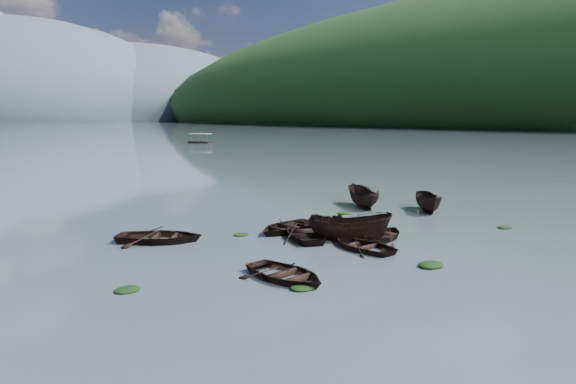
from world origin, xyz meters
TOP-DOWN VIEW (x-y plane):
  - ground_plane at (0.00, 0.00)m, footprint 2400.00×2400.00m
  - right_hill_far at (460.00, 220.00)m, footprint 520.00×1200.00m
  - haze_mtn_c at (140.00, 900.00)m, footprint 520.00×520.00m
  - haze_mtn_d at (320.00, 900.00)m, footprint 520.00×520.00m
  - rowboat_0 at (-7.42, 2.35)m, footprint 3.41×4.49m
  - rowboat_1 at (-1.87, 7.83)m, footprint 5.00×5.59m
  - rowboat_2 at (-0.29, 5.78)m, footprint 4.69×4.37m
  - rowboat_3 at (-1.14, 3.97)m, footprint 2.90×3.99m
  - rowboat_4 at (1.29, 4.93)m, footprint 4.92×4.13m
  - rowboat_5 at (10.54, 8.78)m, footprint 3.93×4.24m
  - rowboat_6 at (-9.05, 11.93)m, footprint 5.86×5.62m
  - rowboat_7 at (-1.76, 9.77)m, footprint 5.12×4.16m
  - rowboat_8 at (7.96, 13.02)m, footprint 3.61×4.89m
  - weed_clump_0 at (-7.58, 0.95)m, footprint 1.11×0.91m
  - weed_clump_1 at (-1.17, 7.04)m, footprint 0.85×0.68m
  - weed_clump_2 at (-0.87, -0.23)m, footprint 1.31×1.05m
  - weed_clump_3 at (0.58, 10.84)m, footprint 0.97×0.82m
  - weed_clump_4 at (9.67, 2.21)m, footprint 1.02×0.81m
  - weed_clump_5 at (-13.37, 4.98)m, footprint 1.07×0.86m
  - weed_clump_6 at (-4.57, 10.51)m, footprint 0.94×0.79m
  - weed_clump_7 at (4.85, 11.75)m, footprint 1.03×0.82m
  - pontoon_right at (42.91, 107.12)m, footprint 5.30×6.68m

SIDE VIEW (x-z plane):
  - ground_plane at x=0.00m, z-range 0.00..0.00m
  - right_hill_far at x=460.00m, z-range -95.00..95.00m
  - haze_mtn_c at x=140.00m, z-range -130.00..130.00m
  - haze_mtn_d at x=320.00m, z-range -110.00..110.00m
  - rowboat_0 at x=-7.42m, z-range -0.44..0.44m
  - rowboat_1 at x=-1.87m, z-range -0.48..0.48m
  - rowboat_2 at x=-0.29m, z-range -0.90..0.90m
  - rowboat_3 at x=-1.14m, z-range -0.41..0.41m
  - rowboat_4 at x=1.29m, z-range -0.44..0.44m
  - rowboat_5 at x=10.54m, z-range -0.81..0.81m
  - rowboat_6 at x=-9.05m, z-range -0.49..0.49m
  - rowboat_7 at x=-1.76m, z-range -0.47..0.47m
  - rowboat_8 at x=7.96m, z-range -0.89..0.89m
  - weed_clump_0 at x=-7.58m, z-range -0.12..0.12m
  - weed_clump_1 at x=-1.17m, z-range -0.09..0.09m
  - weed_clump_2 at x=-0.87m, z-range -0.14..0.14m
  - weed_clump_3 at x=0.58m, z-range -0.11..0.11m
  - weed_clump_4 at x=9.67m, z-range -0.11..0.11m
  - weed_clump_5 at x=-13.37m, z-range -0.11..0.11m
  - weed_clump_6 at x=-4.57m, z-range -0.10..0.10m
  - weed_clump_7 at x=4.85m, z-range -0.11..0.11m
  - pontoon_right at x=42.91m, z-range -1.19..1.19m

